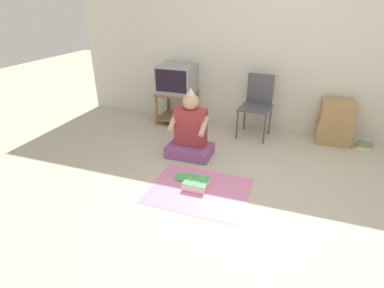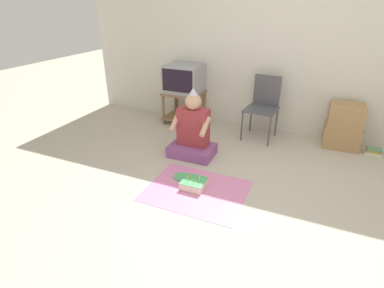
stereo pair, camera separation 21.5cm
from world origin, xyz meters
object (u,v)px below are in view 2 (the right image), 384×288
(folding_chair, at_px, (263,103))
(paper_plate, at_px, (181,177))
(tv, at_px, (184,79))
(birthday_cake, at_px, (194,183))
(cardboard_box_stack, at_px, (344,126))
(book_pile, at_px, (373,151))
(person_seated, at_px, (193,133))

(folding_chair, distance_m, paper_plate, 1.70)
(tv, bearing_deg, paper_plate, -66.40)
(folding_chair, distance_m, birthday_cake, 1.74)
(cardboard_box_stack, height_order, book_pile, cardboard_box_stack)
(cardboard_box_stack, relative_size, birthday_cake, 2.43)
(tv, distance_m, birthday_cake, 2.05)
(book_pile, relative_size, birthday_cake, 0.81)
(cardboard_box_stack, relative_size, person_seated, 0.67)
(book_pile, distance_m, person_seated, 2.38)
(book_pile, xyz_separation_m, paper_plate, (-2.06, -1.52, -0.03))
(tv, bearing_deg, folding_chair, -3.48)
(book_pile, xyz_separation_m, person_seated, (-2.17, -0.95, 0.26))
(folding_chair, bearing_deg, paper_plate, -111.00)
(cardboard_box_stack, distance_m, paper_plate, 2.34)
(book_pile, bearing_deg, tv, 178.60)
(book_pile, xyz_separation_m, birthday_cake, (-1.85, -1.65, 0.01))
(paper_plate, bearing_deg, person_seated, 100.33)
(folding_chair, distance_m, cardboard_box_stack, 1.10)
(folding_chair, bearing_deg, book_pile, 0.38)
(paper_plate, bearing_deg, book_pile, 36.45)
(book_pile, relative_size, person_seated, 0.23)
(folding_chair, xyz_separation_m, paper_plate, (-0.58, -1.51, -0.50))
(cardboard_box_stack, distance_m, book_pile, 0.48)
(tv, relative_size, cardboard_box_stack, 0.92)
(folding_chair, bearing_deg, cardboard_box_stack, 5.58)
(person_seated, distance_m, paper_plate, 0.65)
(folding_chair, relative_size, birthday_cake, 3.58)
(tv, height_order, paper_plate, tv)
(cardboard_box_stack, bearing_deg, tv, -179.32)
(paper_plate, bearing_deg, cardboard_box_stack, 44.30)
(tv, height_order, person_seated, tv)
(cardboard_box_stack, bearing_deg, book_pile, -13.28)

